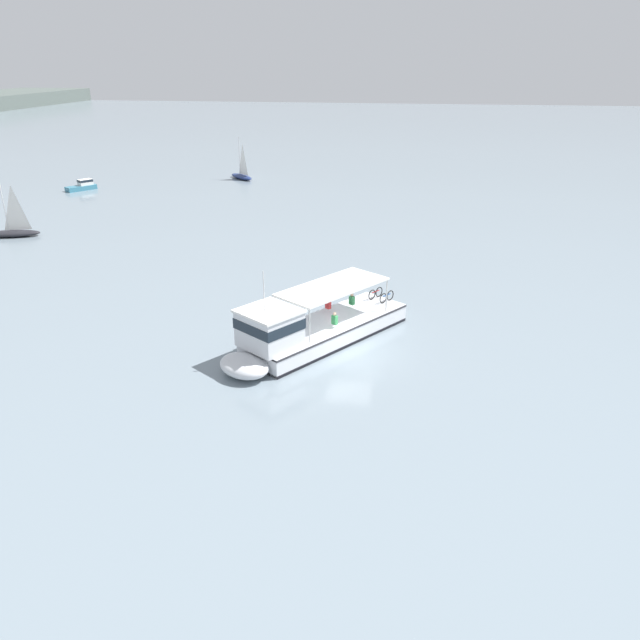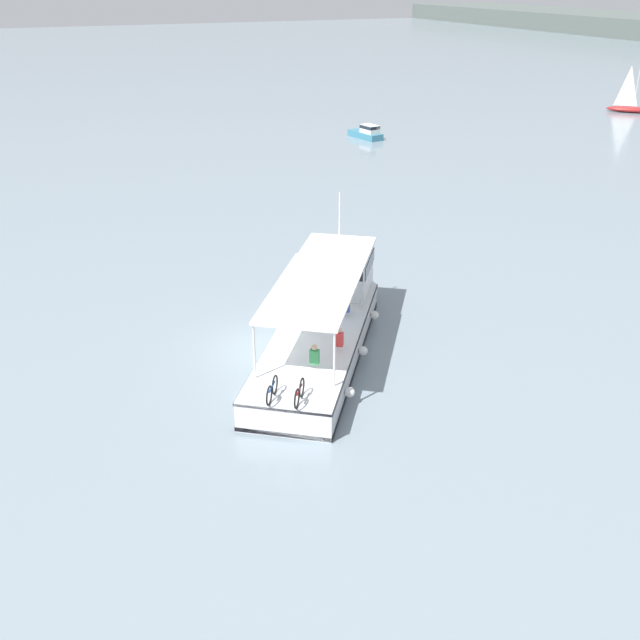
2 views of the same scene
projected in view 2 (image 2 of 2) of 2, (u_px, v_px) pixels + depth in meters
name	position (u px, v px, depth m)	size (l,w,h in m)	color
ground_plane	(265.00, 349.00, 29.19)	(400.00, 400.00, 0.00)	gray
ferry_main	(325.00, 318.00, 29.39)	(12.19, 9.82, 5.32)	silver
sailboat_off_stern	(630.00, 107.00, 78.04)	(4.41, 4.35, 5.40)	maroon
motorboat_horizon_east	(367.00, 132.00, 65.69)	(3.78, 1.97, 1.26)	teal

